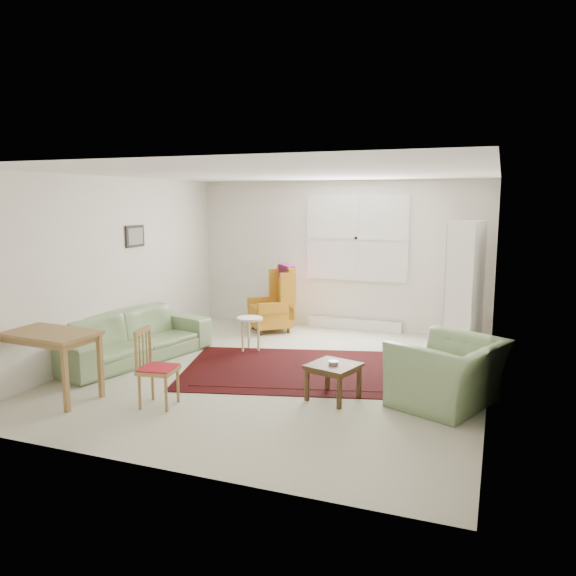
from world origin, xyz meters
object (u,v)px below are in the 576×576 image
(armchair, at_px, (449,366))
(desk, at_px, (46,364))
(cabinet, at_px, (465,286))
(desk_chair, at_px, (158,368))
(wingback_chair, at_px, (270,298))
(stool, at_px, (250,334))
(sofa, at_px, (131,328))
(coffee_table, at_px, (333,382))

(armchair, relative_size, desk, 0.92)
(cabinet, distance_m, desk_chair, 4.64)
(wingback_chair, height_order, desk_chair, wingback_chair)
(armchair, relative_size, stool, 2.20)
(desk_chair, bearing_deg, cabinet, -46.75)
(sofa, height_order, desk_chair, sofa)
(armchair, distance_m, desk_chair, 3.08)
(armchair, xyz_separation_m, coffee_table, (-1.20, -0.26, -0.23))
(stool, height_order, desk, desk)
(sofa, height_order, coffee_table, sofa)
(desk_chair, bearing_deg, sofa, 36.48)
(armchair, distance_m, stool, 3.16)
(coffee_table, xyz_separation_m, cabinet, (1.20, 2.75, 0.74))
(cabinet, bearing_deg, wingback_chair, -169.28)
(armchair, bearing_deg, coffee_table, -54.43)
(stool, bearing_deg, wingback_chair, 98.79)
(stool, bearing_deg, cabinet, 23.20)
(coffee_table, height_order, desk_chair, desk_chair)
(sofa, xyz_separation_m, desk, (0.00, -1.54, -0.08))
(coffee_table, height_order, desk, desk)
(sofa, height_order, cabinet, cabinet)
(desk, bearing_deg, wingback_chair, 73.70)
(sofa, xyz_separation_m, wingback_chair, (1.11, 2.26, 0.10))
(wingback_chair, height_order, coffee_table, wingback_chair)
(wingback_chair, distance_m, desk_chair, 3.61)
(wingback_chair, height_order, cabinet, cabinet)
(sofa, distance_m, armchair, 4.21)
(armchair, relative_size, coffee_table, 2.23)
(wingback_chair, xyz_separation_m, stool, (0.19, -1.25, -0.30))
(armchair, height_order, stool, armchair)
(stool, xyz_separation_m, desk, (-1.31, -2.56, 0.13))
(stool, bearing_deg, desk_chair, -89.62)
(desk, bearing_deg, cabinet, 42.16)
(wingback_chair, distance_m, coffee_table, 3.36)
(desk_chair, bearing_deg, coffee_table, -71.42)
(wingback_chair, bearing_deg, desk_chair, -37.26)
(stool, height_order, cabinet, cabinet)
(cabinet, bearing_deg, coffee_table, -102.65)
(coffee_table, bearing_deg, armchair, 12.43)
(wingback_chair, xyz_separation_m, desk_chair, (0.21, -3.61, -0.13))
(sofa, distance_m, desk_chair, 1.88)
(stool, relative_size, desk, 0.42)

